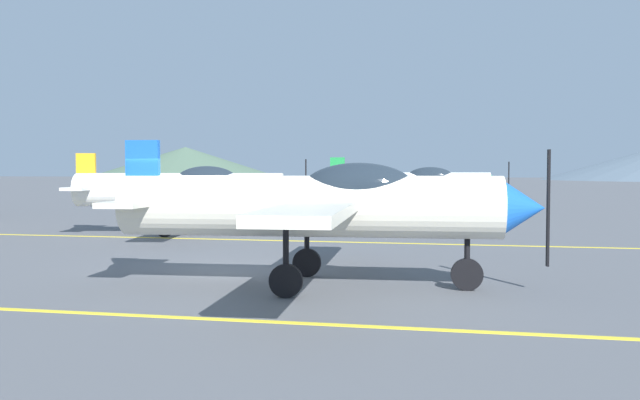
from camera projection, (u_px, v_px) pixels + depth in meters
The scene contains 7 objects.
ground_plane at pixel (203, 276), 14.54m from camera, with size 400.00×400.00×0.00m, color #54565B.
apron_line_near at pixel (108, 314), 10.63m from camera, with size 80.00×0.16×0.01m, color yellow.
apron_line_far at pixel (288, 241), 21.65m from camera, with size 80.00×0.16×0.01m, color yellow.
airplane_near at pixel (325, 204), 13.05m from camera, with size 8.33×9.59×2.87m.
airplane_mid at pixel (188, 189), 23.93m from camera, with size 8.38×9.59×2.87m.
airplane_far at pixel (416, 184), 31.31m from camera, with size 8.30×9.57×2.87m.
hill_left at pixel (186, 163), 172.57m from camera, with size 51.06×51.06×8.17m, color #4C6651.
Camera 1 is at (5.43, -13.63, 2.27)m, focal length 37.93 mm.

